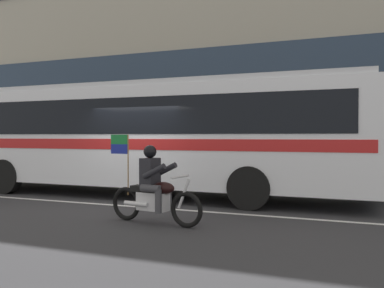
# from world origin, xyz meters

# --- Properties ---
(ground_plane) EXTENTS (60.00, 60.00, 0.00)m
(ground_plane) POSITION_xyz_m (0.00, 0.00, 0.00)
(ground_plane) COLOR #2B2B2D
(sidewalk_curb) EXTENTS (28.00, 3.80, 0.15)m
(sidewalk_curb) POSITION_xyz_m (0.00, 5.10, 0.07)
(sidewalk_curb) COLOR gray
(sidewalk_curb) RESTS_ON ground_plane
(lane_center_stripe) EXTENTS (26.60, 0.14, 0.01)m
(lane_center_stripe) POSITION_xyz_m (0.00, -0.60, 0.00)
(lane_center_stripe) COLOR silver
(lane_center_stripe) RESTS_ON ground_plane
(office_building_facade) EXTENTS (28.00, 0.89, 13.61)m
(office_building_facade) POSITION_xyz_m (0.00, 7.39, 6.81)
(office_building_facade) COLOR gray
(office_building_facade) RESTS_ON ground_plane
(transit_bus) EXTENTS (12.91, 2.65, 3.22)m
(transit_bus) POSITION_xyz_m (-0.52, 1.19, 1.88)
(transit_bus) COLOR silver
(transit_bus) RESTS_ON ground_plane
(motorcycle_with_rider) EXTENTS (2.18, 0.68, 1.78)m
(motorcycle_with_rider) POSITION_xyz_m (1.66, -2.22, 0.67)
(motorcycle_with_rider) COLOR black
(motorcycle_with_rider) RESTS_ON ground_plane
(fire_hydrant) EXTENTS (0.22, 0.30, 0.75)m
(fire_hydrant) POSITION_xyz_m (-4.87, 3.70, 0.52)
(fire_hydrant) COLOR gold
(fire_hydrant) RESTS_ON sidewalk_curb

